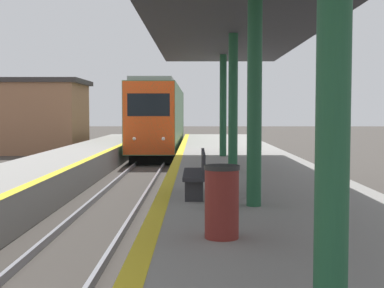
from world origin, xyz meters
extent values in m
cube|color=black|center=(0.00, 33.44, 0.28)|extent=(2.22, 16.16, 0.55)
cube|color=#477247|center=(0.00, 33.44, 2.40)|extent=(2.61, 17.96, 3.70)
cube|color=#E54C19|center=(0.00, 24.54, 2.40)|extent=(2.56, 0.16, 3.63)
cube|color=black|center=(0.00, 24.48, 3.05)|extent=(2.09, 0.06, 1.11)
cube|color=gray|center=(0.00, 33.44, 4.37)|extent=(2.22, 17.06, 0.24)
sphere|color=white|center=(-0.72, 24.48, 1.38)|extent=(0.18, 0.18, 0.18)
sphere|color=white|center=(0.72, 24.48, 1.38)|extent=(0.18, 0.18, 0.18)
cylinder|color=#1E5133|center=(3.39, 2.42, 2.94)|extent=(0.27, 0.27, 3.96)
cylinder|color=#1E5133|center=(3.39, 8.00, 2.94)|extent=(0.27, 0.27, 3.96)
cylinder|color=#1E5133|center=(3.39, 13.59, 2.94)|extent=(0.27, 0.27, 3.96)
cylinder|color=#1E5133|center=(3.39, 19.18, 2.94)|extent=(0.27, 0.27, 3.96)
cube|color=#2D2D33|center=(3.39, 10.80, 5.02)|extent=(4.77, 22.35, 0.20)
cylinder|color=maroon|center=(2.68, 5.49, 1.43)|extent=(0.47, 0.47, 0.94)
cylinder|color=#262626|center=(2.68, 5.49, 1.93)|extent=(0.49, 0.49, 0.06)
cube|color=#28282D|center=(2.28, 9.23, 1.40)|extent=(0.44, 1.89, 0.08)
cube|color=#28282D|center=(2.47, 9.23, 1.66)|extent=(0.06, 1.89, 0.44)
cube|color=#262628|center=(2.28, 8.48, 1.16)|extent=(0.35, 0.08, 0.40)
cube|color=#262628|center=(2.28, 9.99, 1.16)|extent=(0.35, 0.08, 0.40)
camera|label=1|loc=(2.32, -1.75, 2.69)|focal=50.00mm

